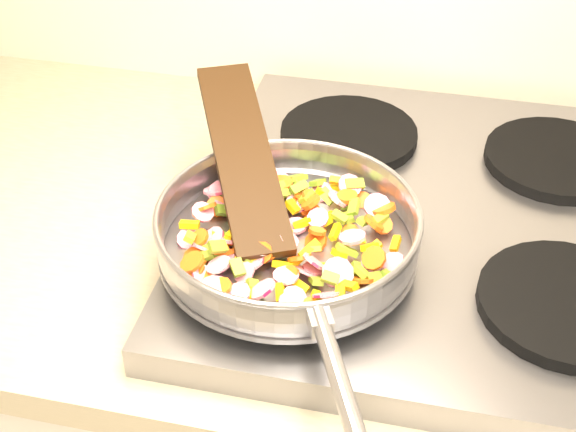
# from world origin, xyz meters

# --- Properties ---
(cooktop) EXTENTS (0.60, 0.60, 0.04)m
(cooktop) POSITION_xyz_m (-0.70, 1.67, 0.92)
(cooktop) COLOR #939399
(cooktop) RESTS_ON counter_top
(grate_fl) EXTENTS (0.19, 0.19, 0.02)m
(grate_fl) POSITION_xyz_m (-0.84, 1.52, 0.95)
(grate_fl) COLOR black
(grate_fl) RESTS_ON cooktop
(grate_fr) EXTENTS (0.19, 0.19, 0.02)m
(grate_fr) POSITION_xyz_m (-0.56, 1.52, 0.95)
(grate_fr) COLOR black
(grate_fr) RESTS_ON cooktop
(grate_bl) EXTENTS (0.19, 0.19, 0.02)m
(grate_bl) POSITION_xyz_m (-0.84, 1.81, 0.95)
(grate_bl) COLOR black
(grate_bl) RESTS_ON cooktop
(grate_br) EXTENTS (0.19, 0.19, 0.02)m
(grate_br) POSITION_xyz_m (-0.56, 1.81, 0.95)
(grate_br) COLOR black
(grate_br) RESTS_ON cooktop
(saute_pan) EXTENTS (0.33, 0.48, 0.06)m
(saute_pan) POSITION_xyz_m (-0.87, 1.53, 0.99)
(saute_pan) COLOR #9E9EA5
(saute_pan) RESTS_ON grate_fl
(vegetable_heap) EXTENTS (0.26, 0.26, 0.05)m
(vegetable_heap) POSITION_xyz_m (-0.87, 1.54, 0.98)
(vegetable_heap) COLOR #E85714
(vegetable_heap) RESTS_ON saute_pan
(wooden_spatula) EXTENTS (0.18, 0.28, 0.09)m
(wooden_spatula) POSITION_xyz_m (-0.94, 1.62, 1.02)
(wooden_spatula) COLOR black
(wooden_spatula) RESTS_ON saute_pan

